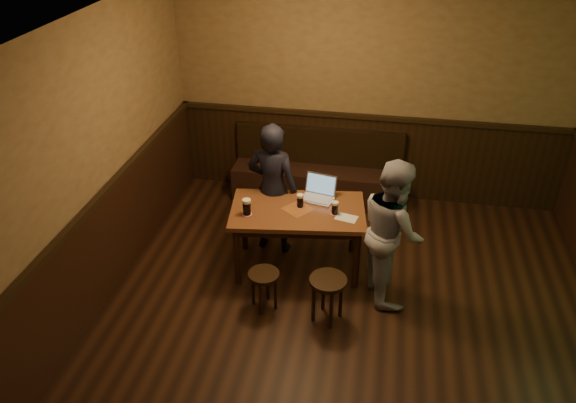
% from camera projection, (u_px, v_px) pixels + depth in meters
% --- Properties ---
extents(room, '(5.04, 6.04, 2.84)m').
position_uv_depth(room, '(353.00, 232.00, 4.76)').
color(room, black).
rests_on(room, ground).
extents(bench, '(2.20, 0.50, 0.95)m').
position_uv_depth(bench, '(317.00, 177.00, 7.44)').
color(bench, black).
rests_on(bench, ground).
extents(pub_table, '(1.50, 0.98, 0.76)m').
position_uv_depth(pub_table, '(298.00, 217.00, 5.97)').
color(pub_table, brown).
rests_on(pub_table, ground).
extents(stool_left, '(0.34, 0.34, 0.42)m').
position_uv_depth(stool_left, '(264.00, 280.00, 5.56)').
color(stool_left, black).
rests_on(stool_left, ground).
extents(stool_right, '(0.48, 0.48, 0.49)m').
position_uv_depth(stool_right, '(328.00, 287.00, 5.38)').
color(stool_right, black).
rests_on(stool_right, ground).
extents(pint_left, '(0.12, 0.12, 0.18)m').
position_uv_depth(pint_left, '(247.00, 207.00, 5.78)').
color(pint_left, '#B6163B').
rests_on(pint_left, pub_table).
extents(pint_mid, '(0.10, 0.10, 0.15)m').
position_uv_depth(pint_mid, '(300.00, 201.00, 5.92)').
color(pint_mid, '#B6163B').
rests_on(pint_mid, pub_table).
extents(pint_right, '(0.09, 0.09, 0.15)m').
position_uv_depth(pint_right, '(335.00, 208.00, 5.80)').
color(pint_right, '#B6163B').
rests_on(pint_right, pub_table).
extents(laptop, '(0.40, 0.35, 0.25)m').
position_uv_depth(laptop, '(319.00, 192.00, 6.09)').
color(laptop, silver).
rests_on(laptop, pub_table).
extents(menu, '(0.25, 0.19, 0.00)m').
position_uv_depth(menu, '(346.00, 218.00, 5.77)').
color(menu, silver).
rests_on(menu, pub_table).
extents(person_suit, '(0.62, 0.45, 1.57)m').
position_uv_depth(person_suit, '(273.00, 189.00, 6.23)').
color(person_suit, black).
rests_on(person_suit, ground).
extents(person_grey, '(0.79, 0.89, 1.54)m').
position_uv_depth(person_grey, '(392.00, 230.00, 5.55)').
color(person_grey, '#949499').
rests_on(person_grey, ground).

